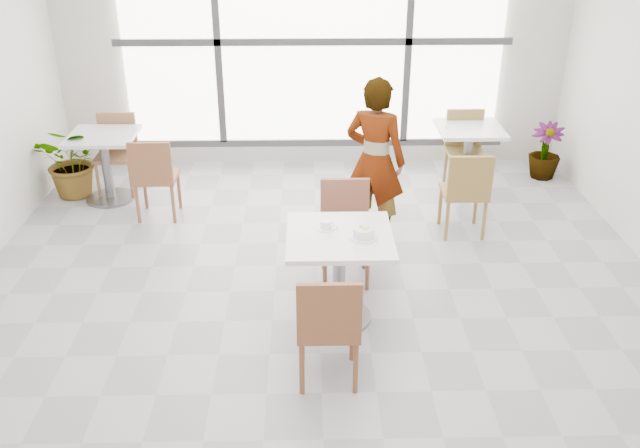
{
  "coord_description": "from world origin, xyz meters",
  "views": [
    {
      "loc": [
        -0.09,
        -4.51,
        3.08
      ],
      "look_at": [
        0.0,
        -0.3,
        1.0
      ],
      "focal_mm": 38.14,
      "sensor_mm": 36.0,
      "label": 1
    }
  ],
  "objects_px": {
    "oatmeal_bowl": "(364,233)",
    "bg_chair_right_far": "(465,144)",
    "main_table": "(339,261)",
    "coffee_cup": "(326,225)",
    "person": "(375,161)",
    "bg_table_right": "(468,150)",
    "bg_chair_left_far": "(117,148)",
    "bg_chair_right_near": "(466,189)",
    "plant_right": "(545,151)",
    "plant_left": "(74,161)",
    "bg_chair_left_near": "(154,174)",
    "chair_near": "(329,323)",
    "bg_table_left": "(105,158)",
    "chair_far": "(345,223)"
  },
  "relations": [
    {
      "from": "plant_left",
      "to": "main_table",
      "type": "bearing_deg",
      "value": -41.68
    },
    {
      "from": "oatmeal_bowl",
      "to": "bg_table_right",
      "type": "relative_size",
      "value": 0.28
    },
    {
      "from": "plant_right",
      "to": "chair_far",
      "type": "bearing_deg",
      "value": -138.1
    },
    {
      "from": "chair_far",
      "to": "oatmeal_bowl",
      "type": "distance_m",
      "value": 0.81
    },
    {
      "from": "bg_table_right",
      "to": "bg_chair_left_near",
      "type": "relative_size",
      "value": 0.86
    },
    {
      "from": "person",
      "to": "bg_chair_right_near",
      "type": "bearing_deg",
      "value": -155.68
    },
    {
      "from": "coffee_cup",
      "to": "bg_chair_right_near",
      "type": "distance_m",
      "value": 1.93
    },
    {
      "from": "bg_chair_right_near",
      "to": "plant_right",
      "type": "relative_size",
      "value": 1.32
    },
    {
      "from": "bg_chair_right_far",
      "to": "plant_left",
      "type": "distance_m",
      "value": 4.34
    },
    {
      "from": "main_table",
      "to": "plant_left",
      "type": "relative_size",
      "value": 0.97
    },
    {
      "from": "plant_left",
      "to": "bg_chair_left_near",
      "type": "bearing_deg",
      "value": -31.66
    },
    {
      "from": "chair_far",
      "to": "person",
      "type": "bearing_deg",
      "value": 66.36
    },
    {
      "from": "main_table",
      "to": "plant_right",
      "type": "distance_m",
      "value": 3.87
    },
    {
      "from": "bg_table_left",
      "to": "bg_chair_right_near",
      "type": "xyz_separation_m",
      "value": [
        3.69,
        -0.95,
        0.01
      ]
    },
    {
      "from": "bg_table_right",
      "to": "plant_right",
      "type": "xyz_separation_m",
      "value": [
        1.0,
        0.38,
        -0.16
      ]
    },
    {
      "from": "oatmeal_bowl",
      "to": "bg_chair_left_near",
      "type": "distance_m",
      "value": 2.76
    },
    {
      "from": "chair_far",
      "to": "plant_right",
      "type": "xyz_separation_m",
      "value": [
        2.46,
        2.21,
        -0.17
      ]
    },
    {
      "from": "plant_left",
      "to": "oatmeal_bowl",
      "type": "bearing_deg",
      "value": -40.58
    },
    {
      "from": "chair_far",
      "to": "bg_chair_left_far",
      "type": "distance_m",
      "value": 3.11
    },
    {
      "from": "chair_near",
      "to": "person",
      "type": "xyz_separation_m",
      "value": [
        0.51,
        2.21,
        0.29
      ]
    },
    {
      "from": "bg_chair_left_near",
      "to": "bg_chair_right_far",
      "type": "bearing_deg",
      "value": -166.14
    },
    {
      "from": "bg_chair_right_far",
      "to": "bg_table_left",
      "type": "bearing_deg",
      "value": -175.4
    },
    {
      "from": "main_table",
      "to": "person",
      "type": "distance_m",
      "value": 1.49
    },
    {
      "from": "main_table",
      "to": "plant_left",
      "type": "height_order",
      "value": "plant_left"
    },
    {
      "from": "bg_chair_right_near",
      "to": "bg_chair_right_far",
      "type": "xyz_separation_m",
      "value": [
        0.26,
        1.27,
        0.0
      ]
    },
    {
      "from": "coffee_cup",
      "to": "plant_left",
      "type": "height_order",
      "value": "plant_left"
    },
    {
      "from": "bg_table_left",
      "to": "plant_right",
      "type": "height_order",
      "value": "bg_table_left"
    },
    {
      "from": "coffee_cup",
      "to": "bg_chair_left_near",
      "type": "height_order",
      "value": "bg_chair_left_near"
    },
    {
      "from": "person",
      "to": "plant_left",
      "type": "bearing_deg",
      "value": 5.55
    },
    {
      "from": "bg_chair_left_far",
      "to": "bg_chair_right_far",
      "type": "bearing_deg",
      "value": 0.63
    },
    {
      "from": "bg_chair_right_far",
      "to": "plant_right",
      "type": "distance_m",
      "value": 1.04
    },
    {
      "from": "chair_far",
      "to": "bg_table_right",
      "type": "bearing_deg",
      "value": 51.38
    },
    {
      "from": "bg_chair_right_far",
      "to": "bg_chair_left_near",
      "type": "bearing_deg",
      "value": -166.14
    },
    {
      "from": "plant_left",
      "to": "person",
      "type": "bearing_deg",
      "value": -18.56
    },
    {
      "from": "bg_chair_right_near",
      "to": "person",
      "type": "bearing_deg",
      "value": 0.21
    },
    {
      "from": "oatmeal_bowl",
      "to": "bg_chair_right_far",
      "type": "relative_size",
      "value": 0.24
    },
    {
      "from": "person",
      "to": "bg_table_right",
      "type": "xyz_separation_m",
      "value": [
        1.14,
        1.1,
        -0.31
      ]
    },
    {
      "from": "chair_near",
      "to": "plant_left",
      "type": "height_order",
      "value": "chair_near"
    },
    {
      "from": "chair_near",
      "to": "bg_table_left",
      "type": "relative_size",
      "value": 1.16
    },
    {
      "from": "chair_near",
      "to": "bg_chair_left_near",
      "type": "xyz_separation_m",
      "value": [
        -1.67,
        2.66,
        0.0
      ]
    },
    {
      "from": "bg_chair_right_near",
      "to": "plant_left",
      "type": "xyz_separation_m",
      "value": [
        -4.08,
        1.07,
        -0.09
      ]
    },
    {
      "from": "coffee_cup",
      "to": "bg_chair_left_far",
      "type": "relative_size",
      "value": 0.18
    },
    {
      "from": "coffee_cup",
      "to": "bg_chair_right_far",
      "type": "distance_m",
      "value": 3.08
    },
    {
      "from": "bg_chair_left_near",
      "to": "bg_chair_right_near",
      "type": "bearing_deg",
      "value": 171.74
    },
    {
      "from": "oatmeal_bowl",
      "to": "bg_chair_right_far",
      "type": "xyz_separation_m",
      "value": [
        1.37,
        2.74,
        -0.29
      ]
    },
    {
      "from": "main_table",
      "to": "coffee_cup",
      "type": "distance_m",
      "value": 0.29
    },
    {
      "from": "main_table",
      "to": "person",
      "type": "height_order",
      "value": "person"
    },
    {
      "from": "oatmeal_bowl",
      "to": "bg_table_right",
      "type": "distance_m",
      "value": 2.93
    },
    {
      "from": "coffee_cup",
      "to": "bg_chair_left_far",
      "type": "height_order",
      "value": "bg_chair_left_far"
    },
    {
      "from": "bg_chair_left_near",
      "to": "plant_right",
      "type": "relative_size",
      "value": 1.32
    }
  ]
}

